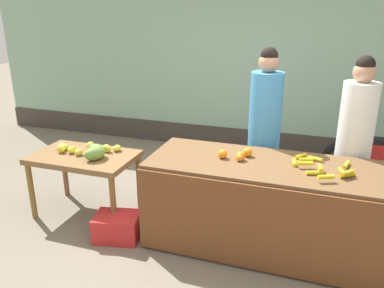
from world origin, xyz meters
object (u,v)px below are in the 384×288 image
(vendor_woman_white_shirt, at_px, (353,146))
(produce_crate, at_px, (117,227))
(vendor_woman_blue_shirt, at_px, (264,134))
(produce_sack, at_px, (176,180))

(vendor_woman_white_shirt, bearing_deg, produce_crate, -155.32)
(vendor_woman_blue_shirt, xyz_separation_m, produce_sack, (-1.03, 0.02, -0.70))
(vendor_woman_blue_shirt, relative_size, produce_crate, 4.19)
(produce_sack, bearing_deg, produce_crate, -102.53)
(vendor_woman_blue_shirt, bearing_deg, produce_crate, -140.89)
(vendor_woman_white_shirt, relative_size, produce_crate, 4.09)
(vendor_woman_blue_shirt, height_order, produce_sack, vendor_woman_blue_shirt)
(produce_crate, relative_size, produce_sack, 0.97)
(vendor_woman_white_shirt, bearing_deg, vendor_woman_blue_shirt, 177.71)
(vendor_woman_blue_shirt, xyz_separation_m, vendor_woman_white_shirt, (0.90, -0.04, -0.02))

